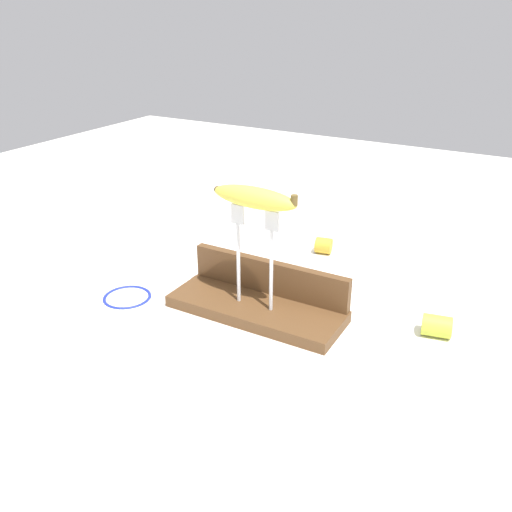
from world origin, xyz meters
TOP-DOWN VIEW (x-y plane):
  - ground_plane at (0.00, 0.00)m, footprint 3.00×3.00m
  - wooden_board at (0.00, 0.00)m, footprint 0.34×0.13m
  - board_backstop at (0.00, 0.05)m, footprint 0.33×0.02m
  - fork_stand_center at (0.00, -0.01)m, footprint 0.10×0.01m
  - banana_raised_center at (-0.00, -0.01)m, footprint 0.17×0.05m
  - fork_fallen_near at (-0.10, 0.21)m, footprint 0.10×0.18m
  - banana_chunk_near at (-0.00, 0.33)m, footprint 0.04×0.04m
  - banana_chunk_far at (0.32, 0.09)m, footprint 0.06×0.05m
  - wire_coil at (-0.26, -0.07)m, footprint 0.10×0.10m

SIDE VIEW (x-z plane):
  - ground_plane at x=0.00m, z-range 0.00..0.00m
  - wire_coil at x=-0.26m, z-range 0.00..0.01m
  - fork_fallen_near at x=-0.10m, z-range 0.00..0.01m
  - wooden_board at x=0.00m, z-range 0.00..0.02m
  - banana_chunk_near at x=0.00m, z-range 0.00..0.04m
  - banana_chunk_far at x=0.32m, z-range 0.00..0.04m
  - board_backstop at x=0.00m, z-range 0.02..0.09m
  - fork_stand_center at x=0.00m, z-range 0.04..0.24m
  - banana_raised_center at x=0.00m, z-range 0.22..0.26m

